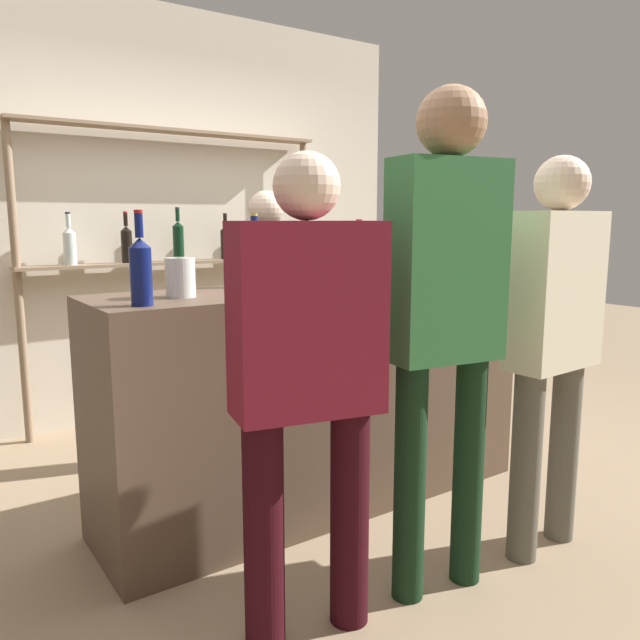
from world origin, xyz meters
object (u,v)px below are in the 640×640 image
at_px(ice_bucket, 319,265).
at_px(customer_left, 307,367).
at_px(counter_bottle_0, 141,269).
at_px(counter_bottle_1, 434,252).
at_px(cork_jar, 180,278).
at_px(customer_center, 445,300).
at_px(counter_bottle_3, 433,252).
at_px(customer_right, 553,326).
at_px(server_behind_counter, 267,300).
at_px(counter_bottle_4, 443,254).
at_px(counter_bottle_5, 359,259).
at_px(wine_glass, 341,260).
at_px(counter_bottle_2, 255,259).

distance_m(ice_bucket, customer_left, 1.05).
height_order(counter_bottle_0, counter_bottle_1, same).
relative_size(cork_jar, customer_center, 0.09).
relative_size(counter_bottle_3, ice_bucket, 1.57).
height_order(counter_bottle_3, customer_right, customer_right).
xyz_separation_m(counter_bottle_1, server_behind_counter, (-0.67, 0.68, -0.29)).
relative_size(counter_bottle_4, counter_bottle_5, 1.18).
bearing_deg(counter_bottle_4, counter_bottle_3, 59.33).
bearing_deg(customer_right, server_behind_counter, 9.50).
bearing_deg(counter_bottle_1, counter_bottle_4, -126.93).
xyz_separation_m(counter_bottle_3, wine_glass, (-0.49, 0.16, -0.03)).
height_order(counter_bottle_2, customer_right, customer_right).
xyz_separation_m(counter_bottle_0, server_behind_counter, (1.06, 0.93, -0.29)).
bearing_deg(customer_center, customer_left, 92.03).
xyz_separation_m(wine_glass, server_behind_counter, (-0.09, 0.61, -0.26)).
xyz_separation_m(counter_bottle_3, server_behind_counter, (-0.58, 0.76, -0.30)).
height_order(counter_bottle_3, counter_bottle_5, counter_bottle_3).
height_order(wine_glass, customer_right, customer_right).
distance_m(counter_bottle_2, customer_left, 1.04).
distance_m(cork_jar, customer_left, 0.81).
xyz_separation_m(wine_glass, cork_jar, (-0.93, -0.17, -0.03)).
xyz_separation_m(customer_left, server_behind_counter, (0.74, 1.54, -0.00)).
relative_size(counter_bottle_3, counter_bottle_4, 1.01).
height_order(wine_glass, customer_left, customer_left).
distance_m(counter_bottle_0, wine_glass, 1.19).
bearing_deg(counter_bottle_2, counter_bottle_4, -20.58).
distance_m(counter_bottle_3, counter_bottle_5, 0.48).
xyz_separation_m(ice_bucket, cork_jar, (-0.71, -0.05, -0.02)).
height_order(customer_right, server_behind_counter, customer_right).
relative_size(cork_jar, server_behind_counter, 0.10).
bearing_deg(counter_bottle_5, customer_right, -73.07).
height_order(counter_bottle_1, counter_bottle_4, counter_bottle_4).
xyz_separation_m(wine_glass, ice_bucket, (-0.22, -0.13, -0.01)).
height_order(counter_bottle_0, cork_jar, counter_bottle_0).
xyz_separation_m(cork_jar, customer_center, (0.64, -0.84, -0.05)).
relative_size(wine_glass, server_behind_counter, 0.09).
xyz_separation_m(cork_jar, customer_right, (1.21, -0.88, -0.19)).
bearing_deg(counter_bottle_1, customer_right, -106.91).
height_order(counter_bottle_4, customer_right, customer_right).
bearing_deg(customer_left, ice_bucket, -24.19).
bearing_deg(counter_bottle_0, customer_center, -38.53).
distance_m(counter_bottle_3, cork_jar, 1.42).
distance_m(cork_jar, server_behind_counter, 1.17).
bearing_deg(counter_bottle_1, ice_bucket, -176.22).
xyz_separation_m(counter_bottle_1, counter_bottle_5, (-0.57, -0.06, -0.01)).
relative_size(counter_bottle_2, server_behind_counter, 0.22).
bearing_deg(counter_bottle_5, customer_left, -136.09).
bearing_deg(counter_bottle_1, wine_glass, 172.92).
bearing_deg(customer_left, wine_glass, -28.84).
bearing_deg(customer_center, ice_bucket, 4.62).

